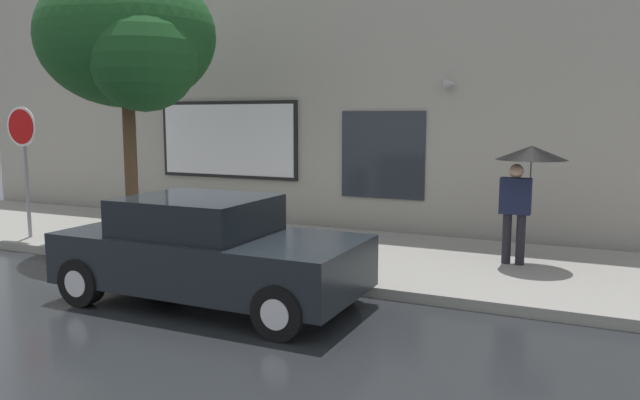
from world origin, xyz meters
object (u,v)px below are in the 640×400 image
Objects in this scene: stop_sign at (23,146)px; pedestrian_with_umbrella at (527,168)px; parked_car at (208,251)px; street_tree at (129,41)px; fire_hydrant at (221,234)px.

pedestrian_with_umbrella is at bearing 10.62° from stop_sign.
parked_car is 1.61× the size of stop_sign.
stop_sign reaches higher than parked_car.
pedestrian_with_umbrella reaches higher than parked_car.
pedestrian_with_umbrella is (3.65, 3.32, 0.99)m from parked_car.
street_tree is 3.02m from stop_sign.
pedestrian_with_umbrella is (4.61, 1.61, 1.13)m from fire_hydrant.
pedestrian_with_umbrella is 9.19m from stop_sign.
fire_hydrant is (-0.96, 1.71, -0.15)m from parked_car.
parked_car is 5.03m from pedestrian_with_umbrella.
pedestrian_with_umbrella is 7.14m from street_tree.
pedestrian_with_umbrella is at bearing 42.33° from parked_car.
street_tree reaches higher than stop_sign.
parked_car is 1.97m from fire_hydrant.
pedestrian_with_umbrella is at bearing 19.29° from fire_hydrant.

